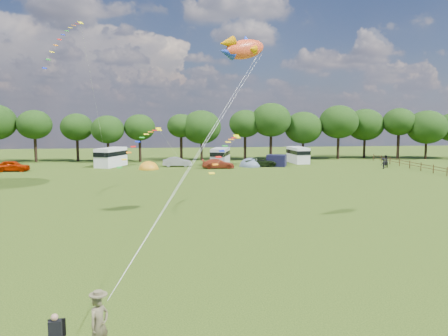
{
  "coord_description": "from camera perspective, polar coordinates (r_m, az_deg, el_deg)",
  "views": [
    {
      "loc": [
        -3.7,
        -22.54,
        7.51
      ],
      "look_at": [
        0.0,
        8.0,
        4.0
      ],
      "focal_mm": 35.0,
      "sensor_mm": 36.0,
      "label": 1
    }
  ],
  "objects": [
    {
      "name": "campervan_d",
      "position": [
        74.78,
        9.63,
        1.75
      ],
      "size": [
        2.72,
        5.6,
        2.67
      ],
      "rotation": [
        0.0,
        0.0,
        1.65
      ],
      "color": "white",
      "rests_on": "ground"
    },
    {
      "name": "awning_navy",
      "position": [
        69.08,
        6.87,
        0.98
      ],
      "size": [
        3.58,
        3.29,
        1.81
      ],
      "primitive_type": "cube",
      "rotation": [
        0.0,
        0.0,
        -0.39
      ],
      "color": "black",
      "rests_on": "ground"
    },
    {
      "name": "kite_flyer",
      "position": [
        15.24,
        -15.99,
        -19.12
      ],
      "size": [
        0.83,
        0.85,
        1.97
      ],
      "primitive_type": "imported",
      "rotation": [
        0.0,
        0.0,
        0.86
      ],
      "color": "brown",
      "rests_on": "ground"
    },
    {
      "name": "walker_a",
      "position": [
        71.27,
        20.34,
        0.83
      ],
      "size": [
        1.09,
        0.97,
        1.92
      ],
      "primitive_type": "imported",
      "rotation": [
        0.0,
        0.0,
        3.67
      ],
      "color": "black",
      "rests_on": "ground"
    },
    {
      "name": "ground_plane",
      "position": [
        24.04,
        2.34,
        -11.7
      ],
      "size": [
        180.0,
        180.0,
        0.0
      ],
      "primitive_type": "plane",
      "color": "black",
      "rests_on": "ground"
    },
    {
      "name": "camp_chair",
      "position": [
        15.79,
        -21.16,
        -19.07
      ],
      "size": [
        0.58,
        0.58,
        1.35
      ],
      "rotation": [
        0.0,
        0.0,
        0.08
      ],
      "color": "#99999E",
      "rests_on": "ground"
    },
    {
      "name": "tent_greyblue",
      "position": [
        68.55,
        3.48,
        0.22
      ],
      "size": [
        3.6,
        3.95,
        2.68
      ],
      "color": "slate",
      "rests_on": "ground"
    },
    {
      "name": "fish_kite",
      "position": [
        31.24,
        2.28,
        15.29
      ],
      "size": [
        3.86,
        2.54,
        2.04
      ],
      "rotation": [
        0.0,
        -0.21,
        0.43
      ],
      "color": "#F84D24",
      "rests_on": "ground"
    },
    {
      "name": "car_a",
      "position": [
        68.77,
        -25.92,
        0.24
      ],
      "size": [
        4.77,
        1.93,
        1.58
      ],
      "primitive_type": "imported",
      "rotation": [
        0.0,
        0.0,
        1.56
      ],
      "color": "#AD2100",
      "rests_on": "ground"
    },
    {
      "name": "fence",
      "position": [
        67.63,
        25.0,
        0.12
      ],
      "size": [
        0.12,
        33.12,
        1.2
      ],
      "color": "#472D19",
      "rests_on": "ground"
    },
    {
      "name": "streamer_kite_c",
      "position": [
        34.98,
        0.42,
        2.78
      ],
      "size": [
        3.09,
        4.77,
        2.77
      ],
      "rotation": [
        0.0,
        0.0,
        0.36
      ],
      "color": "#D4E300",
      "rests_on": "ground"
    },
    {
      "name": "walker_b",
      "position": [
        69.32,
        20.09,
        0.58
      ],
      "size": [
        1.17,
        0.98,
        1.66
      ],
      "primitive_type": "imported",
      "rotation": [
        0.0,
        0.0,
        3.69
      ],
      "color": "black",
      "rests_on": "ground"
    },
    {
      "name": "car_c",
      "position": [
        65.68,
        -0.78,
        0.56
      ],
      "size": [
        4.84,
        2.25,
        1.42
      ],
      "primitive_type": "imported",
      "rotation": [
        0.0,
        0.0,
        1.51
      ],
      "color": "#A33B1E",
      "rests_on": "ground"
    },
    {
      "name": "tree_line",
      "position": [
        78.06,
        -0.29,
        5.65
      ],
      "size": [
        102.98,
        10.98,
        10.27
      ],
      "color": "black",
      "rests_on": "ground"
    },
    {
      "name": "car_d",
      "position": [
        68.51,
        4.83,
        0.8
      ],
      "size": [
        5.46,
        2.74,
        1.45
      ],
      "primitive_type": "imported",
      "rotation": [
        0.0,
        0.0,
        1.51
      ],
      "color": "black",
      "rests_on": "ground"
    },
    {
      "name": "streamer_kite_a",
      "position": [
        50.88,
        -19.94,
        15.89
      ],
      "size": [
        3.28,
        5.5,
        5.73
      ],
      "rotation": [
        0.0,
        0.0,
        0.69
      ],
      "color": "#F8EA0A",
      "rests_on": "ground"
    },
    {
      "name": "streamer_kite_b",
      "position": [
        44.82,
        -10.52,
        3.57
      ],
      "size": [
        4.27,
        4.58,
        3.79
      ],
      "rotation": [
        0.0,
        0.0,
        0.47
      ],
      "color": "#FFDD00",
      "rests_on": "ground"
    },
    {
      "name": "campervan_c",
      "position": [
        70.37,
        -0.49,
        1.58
      ],
      "size": [
        3.84,
        6.0,
        2.73
      ],
      "rotation": [
        0.0,
        0.0,
        1.28
      ],
      "color": "#B8B9BA",
      "rests_on": "ground"
    },
    {
      "name": "car_b",
      "position": [
        68.53,
        -6.14,
        0.8
      ],
      "size": [
        4.19,
        1.57,
        1.48
      ],
      "primitive_type": "imported",
      "rotation": [
        0.0,
        0.0,
        1.57
      ],
      "color": "gray",
      "rests_on": "ground"
    },
    {
      "name": "tent_orange",
      "position": [
        65.62,
        -9.81,
        -0.14
      ],
      "size": [
        3.03,
        3.32,
        2.37
      ],
      "color": "orange",
      "rests_on": "ground"
    },
    {
      "name": "campervan_b",
      "position": [
        70.45,
        -14.55,
        1.46
      ],
      "size": [
        4.69,
        6.49,
        2.93
      ],
      "rotation": [
        0.0,
        0.0,
        1.17
      ],
      "color": "white",
      "rests_on": "ground"
    }
  ]
}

